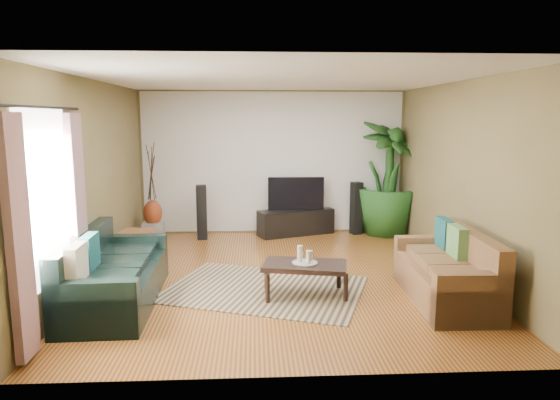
{
  "coord_description": "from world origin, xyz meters",
  "views": [
    {
      "loc": [
        -0.37,
        -6.72,
        2.21
      ],
      "look_at": [
        0.0,
        0.2,
        1.05
      ],
      "focal_mm": 32.0,
      "sensor_mm": 36.0,
      "label": 1
    }
  ],
  "objects": [
    {
      "name": "curtain_far",
      "position": [
        -2.43,
        -0.85,
        1.15
      ],
      "size": [
        0.08,
        0.35,
        2.2
      ],
      "primitive_type": "cube",
      "color": "gray",
      "rests_on": "ground"
    },
    {
      "name": "window_pane",
      "position": [
        -2.48,
        -1.6,
        1.4
      ],
      "size": [
        0.0,
        1.8,
        1.8
      ],
      "primitive_type": "plane",
      "rotation": [
        1.57,
        0.0,
        1.57
      ],
      "color": "white",
      "rests_on": "ground"
    },
    {
      "name": "side_table",
      "position": [
        -2.21,
        0.91,
        0.23
      ],
      "size": [
        0.52,
        0.52,
        0.47
      ],
      "primitive_type": "cube",
      "rotation": [
        0.0,
        0.0,
        -0.19
      ],
      "color": "brown",
      "rests_on": "floor"
    },
    {
      "name": "pedestal",
      "position": [
        -2.16,
        2.06,
        0.18
      ],
      "size": [
        0.38,
        0.38,
        0.36
      ],
      "primitive_type": "cube",
      "rotation": [
        0.0,
        0.0,
        0.05
      ],
      "color": "gray",
      "rests_on": "floor"
    },
    {
      "name": "curtain_near",
      "position": [
        -2.43,
        -2.35,
        1.15
      ],
      "size": [
        0.08,
        0.35,
        2.2
      ],
      "primitive_type": "cube",
      "color": "gray",
      "rests_on": "ground"
    },
    {
      "name": "tv_stand",
      "position": [
        0.42,
        2.5,
        0.24
      ],
      "size": [
        1.49,
        0.89,
        0.48
      ],
      "primitive_type": "cube",
      "rotation": [
        0.0,
        0.0,
        0.35
      ],
      "color": "black",
      "rests_on": "floor"
    },
    {
      "name": "wall_front",
      "position": [
        0.0,
        -2.75,
        1.35
      ],
      "size": [
        5.0,
        0.0,
        5.0
      ],
      "primitive_type": "plane",
      "rotation": [
        -1.57,
        0.0,
        0.0
      ],
      "color": "brown",
      "rests_on": "ground"
    },
    {
      "name": "vase",
      "position": [
        -2.16,
        2.06,
        0.53
      ],
      "size": [
        0.33,
        0.33,
        0.46
      ],
      "primitive_type": "ellipsoid",
      "color": "maroon",
      "rests_on": "pedestal"
    },
    {
      "name": "coffee_table",
      "position": [
        0.26,
        -0.79,
        0.21
      ],
      "size": [
        1.11,
        0.75,
        0.42
      ],
      "primitive_type": "cube",
      "rotation": [
        0.0,
        0.0,
        -0.21
      ],
      "color": "black",
      "rests_on": "floor"
    },
    {
      "name": "plant_pot",
      "position": [
        2.16,
        2.5,
        0.16
      ],
      "size": [
        0.4,
        0.4,
        0.31
      ],
      "primitive_type": "cylinder",
      "color": "black",
      "rests_on": "floor"
    },
    {
      "name": "floor",
      "position": [
        0.0,
        0.0,
        0.0
      ],
      "size": [
        5.5,
        5.5,
        0.0
      ],
      "primitive_type": "plane",
      "color": "#9E6128",
      "rests_on": "ground"
    },
    {
      "name": "wall_back",
      "position": [
        0.0,
        2.75,
        1.35
      ],
      "size": [
        5.0,
        0.0,
        5.0
      ],
      "primitive_type": "plane",
      "rotation": [
        1.57,
        0.0,
        0.0
      ],
      "color": "brown",
      "rests_on": "ground"
    },
    {
      "name": "wall_right",
      "position": [
        2.5,
        0.0,
        1.35
      ],
      "size": [
        0.0,
        5.5,
        5.5
      ],
      "primitive_type": "plane",
      "rotation": [
        1.57,
        0.0,
        -1.57
      ],
      "color": "brown",
      "rests_on": "ground"
    },
    {
      "name": "television",
      "position": [
        0.42,
        2.5,
        0.79
      ],
      "size": [
        1.05,
        0.06,
        0.62
      ],
      "primitive_type": "cube",
      "color": "black",
      "rests_on": "tv_stand"
    },
    {
      "name": "backwall_panel",
      "position": [
        0.0,
        2.74,
        1.35
      ],
      "size": [
        4.9,
        0.0,
        4.9
      ],
      "primitive_type": "plane",
      "rotation": [
        1.57,
        0.0,
        0.0
      ],
      "color": "white",
      "rests_on": "ground"
    },
    {
      "name": "candle_short",
      "position": [
        0.33,
        -0.73,
        0.5
      ],
      "size": [
        0.06,
        0.06,
        0.13
      ],
      "primitive_type": "cylinder",
      "color": "beige",
      "rests_on": "candle_tray"
    },
    {
      "name": "candle_mid",
      "position": [
        0.3,
        -0.83,
        0.51
      ],
      "size": [
        0.06,
        0.06,
        0.16
      ],
      "primitive_type": "cylinder",
      "color": "white",
      "rests_on": "candle_tray"
    },
    {
      "name": "candle_tall",
      "position": [
        0.2,
        -0.76,
        0.53
      ],
      "size": [
        0.06,
        0.06,
        0.2
      ],
      "primitive_type": "cylinder",
      "color": "white",
      "rests_on": "candle_tray"
    },
    {
      "name": "sofa_left",
      "position": [
        -2.01,
        -0.91,
        0.42
      ],
      "size": [
        0.97,
        2.15,
        0.85
      ],
      "primitive_type": "cube",
      "rotation": [
        0.0,
        0.0,
        1.6
      ],
      "color": "black",
      "rests_on": "floor"
    },
    {
      "name": "potted_plant",
      "position": [
        2.16,
        2.5,
        1.08
      ],
      "size": [
        1.7,
        1.7,
        2.17
      ],
      "primitive_type": "imported",
      "rotation": [
        0.0,
        0.0,
        0.63
      ],
      "color": "#1B4918",
      "rests_on": "floor"
    },
    {
      "name": "candle_tray",
      "position": [
        0.26,
        -0.79,
        0.42
      ],
      "size": [
        0.32,
        0.32,
        0.01
      ],
      "primitive_type": "cylinder",
      "color": "gray",
      "rests_on": "coffee_table"
    },
    {
      "name": "speaker_left",
      "position": [
        -1.32,
        2.24,
        0.5
      ],
      "size": [
        0.21,
        0.23,
        0.99
      ],
      "primitive_type": "cube",
      "rotation": [
        0.0,
        0.0,
        0.16
      ],
      "color": "black",
      "rests_on": "floor"
    },
    {
      "name": "speaker_right",
      "position": [
        1.57,
        2.5,
        0.5
      ],
      "size": [
        0.23,
        0.24,
        0.99
      ],
      "primitive_type": "cube",
      "rotation": [
        0.0,
        0.0,
        0.31
      ],
      "color": "black",
      "rests_on": "floor"
    },
    {
      "name": "area_rug",
      "position": [
        -0.24,
        -0.54,
        0.01
      ],
      "size": [
        2.89,
        2.46,
        0.01
      ],
      "primitive_type": "cube",
      "rotation": [
        0.0,
        0.0,
        -0.35
      ],
      "color": "tan",
      "rests_on": "floor"
    },
    {
      "name": "ceiling",
      "position": [
        0.0,
        0.0,
        2.7
      ],
      "size": [
        5.5,
        5.5,
        0.0
      ],
      "primitive_type": "plane",
      "rotation": [
        3.14,
        0.0,
        0.0
      ],
      "color": "white",
      "rests_on": "ground"
    },
    {
      "name": "sofa_right",
      "position": [
        1.93,
        -1.03,
        0.42
      ],
      "size": [
        0.86,
        1.81,
        0.85
      ],
      "primitive_type": "cube",
      "rotation": [
        0.0,
        0.0,
        -1.6
      ],
      "color": "brown",
      "rests_on": "floor"
    },
    {
      "name": "curtain_rod",
      "position": [
        -2.43,
        -1.6,
        2.3
      ],
      "size": [
        0.03,
        1.9,
        0.03
      ],
      "primitive_type": "cylinder",
      "rotation": [
        1.57,
        0.0,
        0.0
      ],
      "color": "black",
      "rests_on": "ground"
    },
    {
      "name": "wall_left",
      "position": [
        -2.5,
        0.0,
        1.35
      ],
      "size": [
        0.0,
        5.5,
        5.5
      ],
      "primitive_type": "plane",
      "rotation": [
        1.57,
        0.0,
        1.57
      ],
      "color": "brown",
      "rests_on": "ground"
    }
  ]
}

